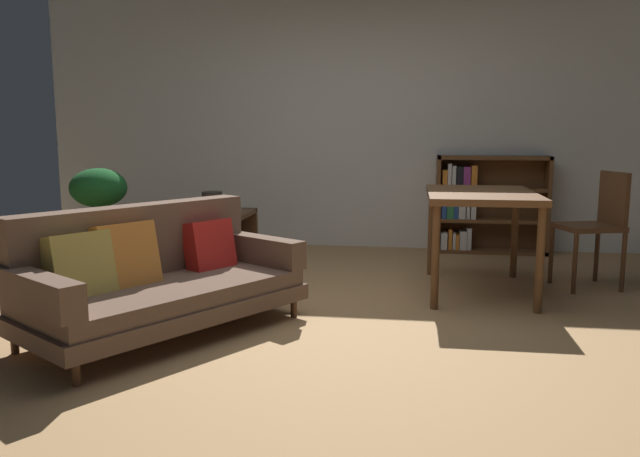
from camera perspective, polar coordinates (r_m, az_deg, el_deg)
ground_plane at (r=4.29m, az=-0.03°, el=-7.92°), size 8.16×8.16×0.00m
back_wall_panel at (r=6.79m, az=3.34°, el=9.75°), size 6.80×0.10×2.70m
fabric_couch at (r=4.03m, az=-14.76°, el=-4.11°), size 1.60×1.87×0.77m
media_console at (r=5.50m, az=-9.26°, el=-1.57°), size 0.45×1.06×0.53m
open_laptop at (r=5.60m, az=-9.22°, el=1.64°), size 0.46×0.38×0.08m
desk_speaker at (r=5.20m, az=-9.70°, el=2.08°), size 0.16×0.16×0.22m
potted_floor_plant at (r=5.58m, az=-19.27°, el=1.72°), size 0.52×0.54×0.93m
dining_table at (r=4.96m, az=14.29°, el=2.24°), size 0.80×1.19×0.78m
dining_chair_near at (r=5.43m, az=23.73°, el=0.55°), size 0.53×0.50×0.92m
bookshelf at (r=6.67m, az=14.46°, el=2.07°), size 1.11×0.28×0.99m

